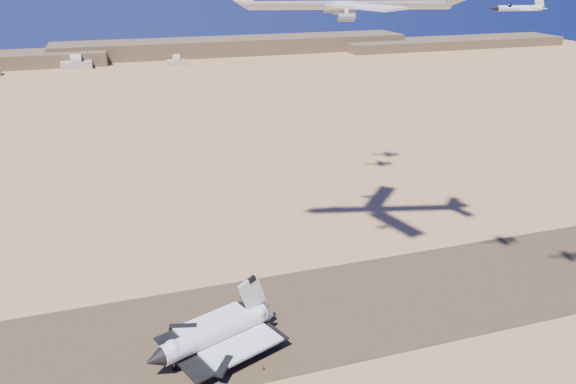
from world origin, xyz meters
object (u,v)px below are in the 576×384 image
object	(u,v)px
crew_b	(263,367)
chase_jet_a	(518,8)
shuttle	(215,335)
carrier_747	(343,0)
crew_c	(251,358)
crew_a	(244,356)

from	to	relation	value
crew_b	chase_jet_a	bearing A→B (deg)	-127.43
shuttle	chase_jet_a	bearing A→B (deg)	-22.71
carrier_747	crew_c	bearing A→B (deg)	-118.53
shuttle	chase_jet_a	size ratio (longest dim) A/B	2.59
crew_a	crew_c	distance (m)	2.17
shuttle	chase_jet_a	xyz separation A→B (m)	(81.17, -2.68, 82.80)
crew_c	chase_jet_a	size ratio (longest dim) A/B	0.11
crew_a	carrier_747	bearing A→B (deg)	-23.10
crew_b	chase_jet_a	xyz separation A→B (m)	(70.88, 8.95, 87.04)
crew_b	carrier_747	bearing A→B (deg)	-83.53
crew_c	chase_jet_a	world-z (taller)	chase_jet_a
shuttle	crew_a	distance (m)	9.65
shuttle	carrier_747	xyz separation A→B (m)	(50.87, 38.65, 83.24)
crew_a	crew_b	xyz separation A→B (m)	(3.66, -5.95, -0.13)
shuttle	carrier_747	bearing A→B (deg)	16.41
crew_b	crew_c	xyz separation A→B (m)	(-1.99, 4.56, 0.01)
crew_a	chase_jet_a	world-z (taller)	chase_jet_a
crew_b	chase_jet_a	size ratio (longest dim) A/B	0.10
crew_b	crew_c	bearing A→B (deg)	-21.07
carrier_747	chase_jet_a	world-z (taller)	carrier_747
crew_c	chase_jet_a	bearing A→B (deg)	-120.27
crew_b	shuttle	bearing A→B (deg)	-3.11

